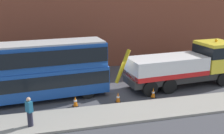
{
  "coord_description": "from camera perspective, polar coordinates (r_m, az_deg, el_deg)",
  "views": [
    {
      "loc": [
        -5.06,
        -18.75,
        7.38
      ],
      "look_at": [
        -0.36,
        -0.41,
        2.0
      ],
      "focal_mm": 42.65,
      "sensor_mm": 36.0,
      "label": 1
    }
  ],
  "objects": [
    {
      "name": "ground_plane",
      "position": [
        20.77,
        0.69,
        -4.94
      ],
      "size": [
        120.0,
        120.0,
        0.0
      ],
      "primitive_type": "plane",
      "color": "#424247"
    },
    {
      "name": "near_kerb",
      "position": [
        17.05,
        4.4,
        -9.56
      ],
      "size": [
        60.0,
        2.8,
        0.15
      ],
      "primitive_type": "cube",
      "color": "gray",
      "rests_on": "ground_plane"
    },
    {
      "name": "recovery_tow_truck",
      "position": [
        22.07,
        15.63,
        0.51
      ],
      "size": [
        10.23,
        3.45,
        3.67
      ],
      "rotation": [
        0.0,
        0.0,
        0.09
      ],
      "color": "#2D2D2D",
      "rests_on": "ground_plane"
    },
    {
      "name": "double_decker_bus",
      "position": [
        19.08,
        -17.56,
        -0.54
      ],
      "size": [
        11.19,
        3.55,
        4.06
      ],
      "rotation": [
        0.0,
        0.0,
        0.09
      ],
      "color": "#19479E",
      "rests_on": "ground_plane"
    },
    {
      "name": "pedestrian_onlooker",
      "position": [
        15.52,
        -17.26,
        -9.22
      ],
      "size": [
        0.44,
        0.48,
        1.71
      ],
      "rotation": [
        0.0,
        0.0,
        0.6
      ],
      "color": "#232333",
      "rests_on": "near_kerb"
    },
    {
      "name": "traffic_cone_near_bus",
      "position": [
        17.98,
        -7.85,
        -7.34
      ],
      "size": [
        0.36,
        0.36,
        0.72
      ],
      "color": "orange",
      "rests_on": "ground_plane"
    },
    {
      "name": "traffic_cone_midway",
      "position": [
        18.43,
        1.31,
        -6.58
      ],
      "size": [
        0.36,
        0.36,
        0.72
      ],
      "color": "orange",
      "rests_on": "ground_plane"
    },
    {
      "name": "traffic_cone_near_truck",
      "position": [
        19.46,
        8.83,
        -5.54
      ],
      "size": [
        0.36,
        0.36,
        0.72
      ],
      "color": "orange",
      "rests_on": "ground_plane"
    }
  ]
}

